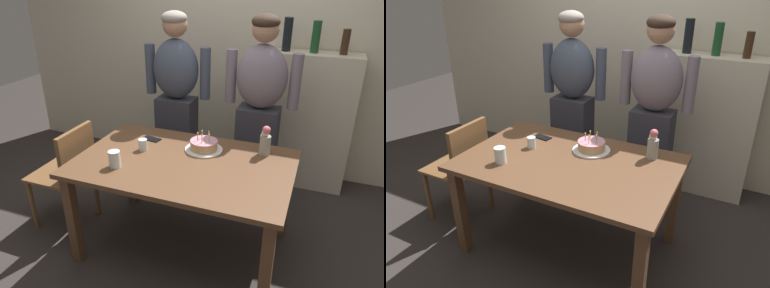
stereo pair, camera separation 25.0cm
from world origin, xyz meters
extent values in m
plane|color=#332D2B|center=(0.00, 0.00, 0.00)|extent=(10.00, 10.00, 0.00)
cube|color=beige|center=(0.00, 1.55, 1.30)|extent=(5.20, 0.10, 2.60)
cube|color=brown|center=(0.00, 0.00, 0.72)|extent=(1.50, 0.96, 0.03)
cube|color=brown|center=(-0.68, -0.41, 0.35)|extent=(0.07, 0.07, 0.70)
cube|color=brown|center=(0.68, -0.41, 0.35)|extent=(0.07, 0.07, 0.70)
cube|color=brown|center=(-0.68, 0.41, 0.35)|extent=(0.07, 0.07, 0.70)
cube|color=brown|center=(0.68, 0.41, 0.35)|extent=(0.07, 0.07, 0.70)
cylinder|color=white|center=(0.07, 0.21, 0.75)|extent=(0.28, 0.28, 0.01)
cylinder|color=tan|center=(0.07, 0.21, 0.78)|extent=(0.20, 0.20, 0.06)
cylinder|color=#D18E9E|center=(0.07, 0.21, 0.82)|extent=(0.20, 0.20, 0.01)
cylinder|color=#93B7DB|center=(0.12, 0.20, 0.85)|extent=(0.01, 0.01, 0.05)
sphere|color=#F9C64C|center=(0.12, 0.20, 0.88)|extent=(0.01, 0.01, 0.01)
cylinder|color=pink|center=(0.10, 0.25, 0.85)|extent=(0.01, 0.01, 0.05)
sphere|color=#F9C64C|center=(0.10, 0.25, 0.88)|extent=(0.01, 0.01, 0.01)
cylinder|color=#EAB266|center=(0.05, 0.25, 0.85)|extent=(0.01, 0.01, 0.05)
sphere|color=#F9C64C|center=(0.05, 0.25, 0.88)|extent=(0.01, 0.01, 0.01)
cylinder|color=pink|center=(0.03, 0.20, 0.85)|extent=(0.01, 0.01, 0.05)
sphere|color=#F9C64C|center=(0.03, 0.20, 0.88)|extent=(0.01, 0.01, 0.01)
cylinder|color=beige|center=(0.07, 0.17, 0.85)|extent=(0.01, 0.01, 0.05)
sphere|color=#F9C64C|center=(0.07, 0.17, 0.88)|extent=(0.01, 0.01, 0.01)
cylinder|color=silver|center=(-0.40, -0.24, 0.80)|extent=(0.08, 0.08, 0.12)
cylinder|color=silver|center=(-0.35, 0.06, 0.78)|extent=(0.07, 0.07, 0.09)
cube|color=black|center=(-0.38, 0.25, 0.74)|extent=(0.15, 0.10, 0.01)
cylinder|color=#999E93|center=(0.50, 0.31, 0.81)|extent=(0.08, 0.08, 0.14)
sphere|color=#DB6670|center=(0.51, 0.30, 0.94)|extent=(0.06, 0.06, 0.06)
sphere|color=silver|center=(0.50, 0.31, 0.91)|extent=(0.05, 0.05, 0.05)
cube|color=#33333D|center=(-0.39, 0.79, 0.46)|extent=(0.34, 0.23, 0.92)
ellipsoid|color=#424C60|center=(-0.39, 0.79, 1.18)|extent=(0.41, 0.27, 0.52)
sphere|color=tan|center=(-0.39, 0.79, 1.55)|extent=(0.21, 0.21, 0.21)
ellipsoid|color=gray|center=(-0.39, 0.77, 1.60)|extent=(0.21, 0.21, 0.12)
cylinder|color=#424C60|center=(-0.13, 0.82, 1.15)|extent=(0.09, 0.09, 0.44)
cylinder|color=#424C60|center=(-0.65, 0.82, 1.15)|extent=(0.09, 0.09, 0.44)
cube|color=#33333D|center=(0.36, 0.79, 0.46)|extent=(0.34, 0.23, 0.92)
ellipsoid|color=slate|center=(0.36, 0.79, 1.18)|extent=(0.41, 0.27, 0.52)
sphere|color=tan|center=(0.36, 0.79, 1.55)|extent=(0.21, 0.21, 0.21)
ellipsoid|color=#38281E|center=(0.36, 0.77, 1.60)|extent=(0.21, 0.21, 0.12)
cylinder|color=slate|center=(0.62, 0.82, 1.15)|extent=(0.09, 0.09, 0.44)
cylinder|color=slate|center=(0.10, 0.82, 1.15)|extent=(0.09, 0.09, 0.44)
cube|color=brown|center=(-1.05, -0.06, 0.46)|extent=(0.42, 0.42, 0.02)
cube|color=brown|center=(-0.86, -0.06, 0.67)|extent=(0.04, 0.40, 0.40)
cylinder|color=brown|center=(-1.23, 0.12, 0.23)|extent=(0.04, 0.04, 0.45)
cylinder|color=brown|center=(-1.23, -0.24, 0.23)|extent=(0.04, 0.04, 0.45)
cylinder|color=brown|center=(-0.87, 0.12, 0.23)|extent=(0.04, 0.04, 0.45)
cylinder|color=brown|center=(-0.87, -0.24, 0.23)|extent=(0.04, 0.04, 0.45)
cube|color=beige|center=(0.70, 1.33, 0.65)|extent=(0.85, 0.30, 1.30)
cylinder|color=black|center=(0.46, 1.33, 1.44)|extent=(0.08, 0.08, 0.29)
cylinder|color=#194723|center=(0.70, 1.33, 1.43)|extent=(0.07, 0.07, 0.27)
cylinder|color=#382314|center=(0.94, 1.33, 1.40)|extent=(0.06, 0.06, 0.21)
camera|label=1|loc=(0.84, -2.03, 1.90)|focal=33.44mm
camera|label=2|loc=(1.07, -1.93, 1.90)|focal=33.44mm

